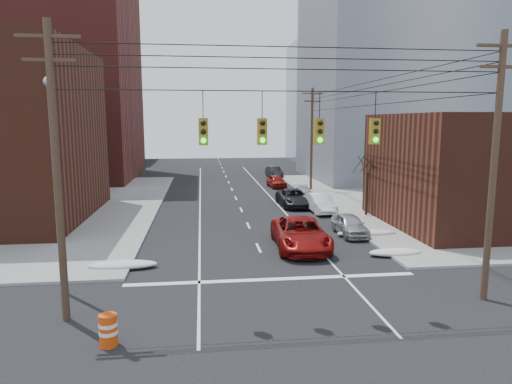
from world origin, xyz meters
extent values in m
plane|color=black|center=(0.00, 0.00, 0.00)|extent=(160.00, 160.00, 0.00)
cube|color=gray|center=(27.00, 27.00, 0.07)|extent=(40.00, 40.00, 0.15)
cube|color=maroon|center=(-24.00, 48.00, 15.00)|extent=(24.00, 20.00, 30.00)
cube|color=#4F2417|center=(-26.00, 74.00, 6.00)|extent=(22.00, 18.00, 12.00)
cube|color=gray|center=(22.00, 44.00, 12.50)|extent=(22.00, 20.00, 25.00)
cube|color=gray|center=(24.00, 70.00, 11.00)|extent=(20.00, 18.00, 22.00)
cube|color=#4F2417|center=(18.00, 16.00, 4.00)|extent=(16.00, 12.00, 8.00)
cylinder|color=#473323|center=(-8.50, 3.00, 5.50)|extent=(0.28, 0.28, 11.00)
cube|color=#473323|center=(-8.50, 3.00, 10.40)|extent=(2.20, 0.12, 0.12)
cube|color=#473323|center=(-8.50, 3.00, 9.60)|extent=(1.80, 0.12, 0.12)
cylinder|color=#473323|center=(8.50, 3.00, 5.50)|extent=(0.28, 0.28, 11.00)
cube|color=#473323|center=(8.50, 3.00, 10.40)|extent=(2.20, 0.12, 0.12)
cube|color=#473323|center=(8.50, 3.00, 9.60)|extent=(1.80, 0.12, 0.12)
cylinder|color=#473323|center=(8.50, 34.00, 5.50)|extent=(0.28, 0.28, 11.00)
cube|color=#473323|center=(8.50, 34.00, 10.40)|extent=(2.20, 0.12, 0.12)
cube|color=#473323|center=(8.50, 34.00, 9.60)|extent=(1.80, 0.12, 0.12)
cylinder|color=black|center=(0.00, 3.00, 8.60)|extent=(17.00, 0.04, 0.04)
cylinder|color=black|center=(-3.20, 3.00, 8.10)|extent=(0.03, 0.03, 1.00)
cube|color=olive|center=(-3.20, 3.00, 7.10)|extent=(0.35, 0.30, 1.00)
sphere|color=black|center=(-3.20, 2.83, 7.42)|extent=(0.20, 0.20, 0.20)
sphere|color=black|center=(-3.20, 2.83, 7.10)|extent=(0.20, 0.20, 0.20)
sphere|color=#0CE526|center=(-3.20, 2.83, 6.78)|extent=(0.20, 0.20, 0.20)
cylinder|color=black|center=(-1.00, 3.00, 8.10)|extent=(0.03, 0.03, 1.00)
cube|color=olive|center=(-1.00, 3.00, 7.10)|extent=(0.35, 0.30, 1.00)
sphere|color=black|center=(-1.00, 2.83, 7.42)|extent=(0.20, 0.20, 0.20)
sphere|color=black|center=(-1.00, 2.83, 7.10)|extent=(0.20, 0.20, 0.20)
sphere|color=#0CE526|center=(-1.00, 2.83, 6.78)|extent=(0.20, 0.20, 0.20)
cylinder|color=black|center=(1.20, 3.00, 8.10)|extent=(0.03, 0.03, 1.00)
cube|color=olive|center=(1.20, 3.00, 7.10)|extent=(0.35, 0.30, 1.00)
sphere|color=black|center=(1.20, 2.83, 7.42)|extent=(0.20, 0.20, 0.20)
sphere|color=black|center=(1.20, 2.83, 7.10)|extent=(0.20, 0.20, 0.20)
sphere|color=#0CE526|center=(1.20, 2.83, 6.78)|extent=(0.20, 0.20, 0.20)
cylinder|color=black|center=(3.40, 3.00, 8.10)|extent=(0.03, 0.03, 1.00)
cube|color=olive|center=(3.40, 3.00, 7.10)|extent=(0.35, 0.30, 1.00)
sphere|color=black|center=(3.40, 2.83, 7.42)|extent=(0.20, 0.20, 0.20)
sphere|color=black|center=(3.40, 2.83, 7.10)|extent=(0.20, 0.20, 0.20)
sphere|color=#0CE526|center=(3.40, 2.83, 6.78)|extent=(0.20, 0.20, 0.20)
cylinder|color=gray|center=(-9.50, 6.00, 4.50)|extent=(0.18, 0.18, 9.00)
sphere|color=gray|center=(-9.50, 6.00, 9.10)|extent=(0.44, 0.44, 0.44)
cylinder|color=black|center=(9.60, 20.00, 1.75)|extent=(0.20, 0.20, 3.50)
cylinder|color=black|center=(9.98, 20.12, 4.07)|extent=(0.27, 0.82, 1.19)
cylinder|color=black|center=(9.82, 20.57, 4.16)|extent=(1.17, 0.54, 1.38)
cylinder|color=black|center=(9.17, 20.74, 4.19)|extent=(1.44, 1.00, 1.48)
cylinder|color=black|center=(9.20, 20.06, 4.07)|extent=(0.17, 0.84, 1.19)
cylinder|color=black|center=(9.15, 19.58, 4.16)|extent=(0.82, 0.99, 1.40)
cylinder|color=black|center=(9.66, 19.15, 4.19)|extent=(1.74, 0.21, 1.43)
cylinder|color=black|center=(9.93, 19.77, 4.07)|extent=(0.48, 0.73, 1.20)
ellipsoid|color=silver|center=(-7.40, 9.00, 0.21)|extent=(3.50, 1.08, 0.42)
ellipsoid|color=silver|center=(7.40, 9.50, 0.21)|extent=(3.00, 1.08, 0.42)
ellipsoid|color=silver|center=(7.40, 14.00, 0.21)|extent=(4.00, 1.08, 0.42)
imported|color=maroon|center=(2.46, 11.70, 0.89)|extent=(3.21, 6.53, 1.78)
imported|color=#ADAEB2|center=(6.40, 14.41, 0.70)|extent=(1.72, 4.14, 1.40)
imported|color=white|center=(6.40, 22.18, 0.77)|extent=(1.90, 4.74, 1.53)
imported|color=black|center=(4.80, 25.06, 0.75)|extent=(2.61, 5.48, 1.51)
imported|color=#AFAFB4|center=(6.40, 28.24, 0.61)|extent=(2.02, 4.31, 1.22)
imported|color=maroon|center=(5.18, 36.89, 0.71)|extent=(2.07, 4.30, 1.41)
imported|color=black|center=(6.40, 46.28, 0.73)|extent=(1.93, 4.54, 1.46)
imported|color=silver|center=(-14.63, 21.52, 0.85)|extent=(4.41, 2.01, 1.40)
imported|color=#B9B9BE|center=(-15.45, 28.83, 0.87)|extent=(5.66, 3.77, 1.44)
imported|color=black|center=(-17.03, 19.45, 0.82)|extent=(4.78, 2.42, 1.33)
imported|color=#A4A4A9|center=(-19.11, 25.44, 0.88)|extent=(4.35, 1.83, 1.47)
cylinder|color=#D63F0B|center=(-6.50, 0.72, 0.55)|extent=(0.64, 0.64, 1.10)
cylinder|color=white|center=(-6.50, 0.72, 0.77)|extent=(0.65, 0.65, 0.13)
cylinder|color=white|center=(-6.50, 0.72, 0.49)|extent=(0.65, 0.65, 0.13)
camera|label=1|loc=(-3.29, -14.15, 7.48)|focal=32.00mm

